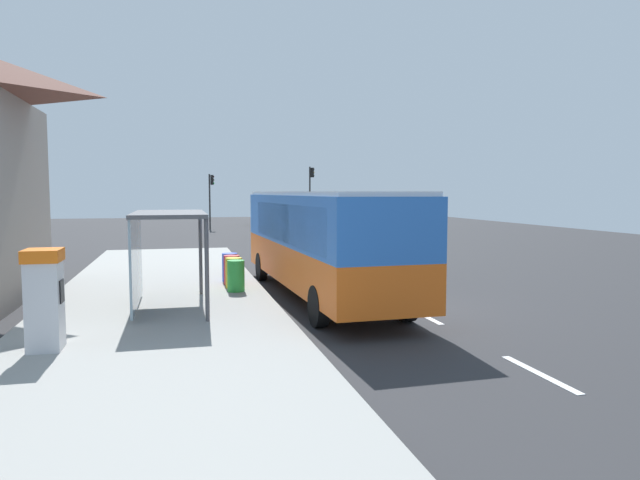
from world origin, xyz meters
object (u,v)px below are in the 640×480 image
white_van (298,219)px  traffic_light_near_side (311,188)px  recycling_bin_yellow (234,273)px  recycling_bin_blue (230,267)px  ticket_machine (45,299)px  bus_shelter (157,235)px  sedan_near (265,217)px  bus (321,237)px  recycling_bin_green (236,276)px  recycling_bin_red (232,270)px  traffic_light_far_side (211,192)px

white_van → traffic_light_near_side: 10.97m
recycling_bin_yellow → recycling_bin_blue: (0.00, 1.40, 0.00)m
recycling_bin_blue → ticket_machine: bearing=-118.1°
bus_shelter → ticket_machine: bearing=-118.3°
sedan_near → bus_shelter: bus_shelter is taller
ticket_machine → traffic_light_near_side: bearing=69.9°
bus → white_van: bearing=80.2°
white_van → sedan_near: 15.97m
white_van → traffic_light_near_side: bearing=72.1°
recycling_bin_blue → traffic_light_near_side: 31.69m
recycling_bin_yellow → bus_shelter: size_ratio=0.24×
bus → traffic_light_near_side: (7.21, 32.79, 1.72)m
ticket_machine → recycling_bin_green: size_ratio=2.04×
recycling_bin_green → recycling_bin_yellow: bearing=90.0°
bus → ticket_machine: bus is taller
white_van → ticket_machine: bearing=-111.0°
recycling_bin_blue → sedan_near: bearing=79.7°
traffic_light_near_side → recycling_bin_blue: bearing=-107.9°
bus_shelter → white_van: bearing=70.2°
recycling_bin_yellow → traffic_light_near_side: 33.02m
recycling_bin_red → bus_shelter: 4.35m
ticket_machine → recycling_bin_yellow: ticket_machine is taller
recycling_bin_green → bus_shelter: (-2.21, -2.06, 1.44)m
recycling_bin_green → traffic_light_far_side: bearing=88.1°
recycling_bin_green → white_van: bearing=73.7°
white_van → traffic_light_near_side: traffic_light_near_side is taller
ticket_machine → traffic_light_far_side: traffic_light_far_side is taller
sedan_near → traffic_light_near_side: bearing=-60.9°
ticket_machine → bus_shelter: 4.26m
white_van → recycling_bin_green: bearing=-106.3°
ticket_machine → sedan_near: bearing=76.2°
bus → white_van: 22.91m
traffic_light_near_side → bus_shelter: 36.23m
traffic_light_near_side → bus_shelter: bearing=-109.2°
traffic_light_far_side → bus: bearing=-87.6°
recycling_bin_yellow → recycling_bin_red: size_ratio=1.00×
ticket_machine → recycling_bin_green: bearing=53.8°
recycling_bin_green → recycling_bin_yellow: (0.00, 0.70, 0.00)m
recycling_bin_red → traffic_light_far_side: traffic_light_far_side is taller
recycling_bin_green → traffic_light_near_side: 33.69m
white_van → ticket_machine: (-10.58, -27.62, -0.17)m
traffic_light_near_side → traffic_light_far_side: size_ratio=1.14×
traffic_light_far_side → traffic_light_near_side: bearing=-5.3°
traffic_light_near_side → white_van: bearing=-107.9°
recycling_bin_yellow → traffic_light_far_side: (1.10, 32.23, 2.50)m
ticket_machine → recycling_bin_blue: (4.18, 7.82, -0.52)m
recycling_bin_green → bus_shelter: bearing=-137.1°
ticket_machine → recycling_bin_blue: size_ratio=2.04×
recycling_bin_yellow → ticket_machine: bearing=-123.1°
recycling_bin_yellow → bus_shelter: 3.82m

